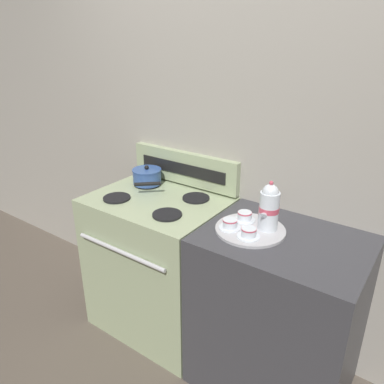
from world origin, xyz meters
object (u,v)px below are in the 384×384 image
at_px(teapot, 269,207).
at_px(teacup_front, 245,216).
at_px(creamer_jug, 264,213).
at_px(teacup_right, 249,233).
at_px(teacup_left, 230,224).
at_px(saucepan, 147,176).
at_px(stove, 159,264).
at_px(serving_tray, 250,230).

relative_size(teapot, teacup_front, 2.29).
bearing_deg(creamer_jug, teacup_right, -83.64).
xyz_separation_m(teacup_right, creamer_jug, (-0.02, 0.21, 0.01)).
height_order(teacup_left, teacup_front, same).
height_order(saucepan, teacup_left, saucepan).
height_order(teacup_front, creamer_jug, creamer_jug).
bearing_deg(stove, creamer_jug, 8.88).
bearing_deg(teapot, teacup_left, -146.55).
bearing_deg(teacup_right, stove, 170.58).
xyz_separation_m(stove, serving_tray, (0.63, -0.03, 0.46)).
xyz_separation_m(teapot, teacup_left, (-0.15, -0.10, -0.09)).
bearing_deg(stove, teacup_left, -8.77).
bearing_deg(teacup_right, saucepan, 164.09).
bearing_deg(teacup_front, stove, -176.77).
height_order(serving_tray, teacup_front, teacup_front).
distance_m(teacup_left, creamer_jug, 0.21).
height_order(saucepan, serving_tray, saucepan).
bearing_deg(creamer_jug, saucepan, 177.75).
distance_m(serving_tray, creamer_jug, 0.14).
bearing_deg(teapot, teacup_right, -106.21).
bearing_deg(teacup_front, teacup_left, -99.44).
bearing_deg(saucepan, stove, -35.19).
xyz_separation_m(teacup_right, teacup_front, (-0.10, 0.14, 0.00)).
relative_size(teapot, teacup_right, 2.29).
distance_m(teapot, teacup_left, 0.21).
height_order(teacup_left, creamer_jug, creamer_jug).
bearing_deg(stove, serving_tray, -2.58).
xyz_separation_m(saucepan, teacup_right, (0.85, -0.24, -0.02)).
bearing_deg(creamer_jug, teacup_front, -137.30).
relative_size(teacup_left, teacup_right, 1.00).
bearing_deg(teacup_front, teapot, -6.36).
distance_m(saucepan, teacup_left, 0.77).
distance_m(stove, teacup_right, 0.83).
height_order(stove, teapot, teapot).
bearing_deg(teacup_right, teapot, 73.79).
distance_m(teacup_left, teacup_front, 0.12).
bearing_deg(saucepan, teacup_front, -7.60).
bearing_deg(teacup_left, serving_tray, 33.56).
height_order(serving_tray, teacup_right, teacup_right).
bearing_deg(serving_tray, stove, 177.42).
height_order(teapot, teacup_left, teapot).
relative_size(serving_tray, teacup_right, 3.16).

